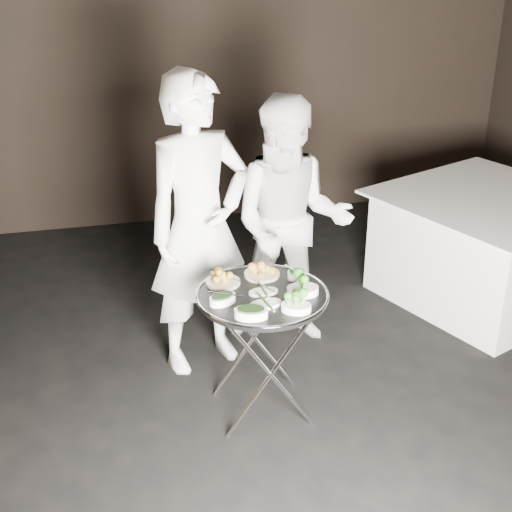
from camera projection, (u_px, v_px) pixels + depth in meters
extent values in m
cube|color=black|center=(311.00, 445.00, 4.03)|extent=(6.00, 7.00, 0.05)
cube|color=black|center=(200.00, 62.00, 6.48)|extent=(6.00, 0.05, 3.00)
cylinder|color=silver|center=(271.00, 375.00, 3.96)|extent=(0.52, 0.02, 0.77)
cylinder|color=silver|center=(271.00, 375.00, 3.96)|extent=(0.52, 0.02, 0.77)
cylinder|color=silver|center=(254.00, 338.00, 4.31)|extent=(0.52, 0.02, 0.77)
cylinder|color=silver|center=(254.00, 338.00, 4.31)|extent=(0.52, 0.02, 0.77)
cylinder|color=silver|center=(223.00, 306.00, 3.93)|extent=(0.02, 0.44, 0.02)
cylinder|color=silver|center=(300.00, 297.00, 4.03)|extent=(0.02, 0.44, 0.02)
cylinder|color=black|center=(262.00, 296.00, 3.96)|extent=(0.73, 0.73, 0.03)
torus|color=silver|center=(262.00, 294.00, 3.96)|extent=(0.74, 0.74, 0.02)
cylinder|color=beige|center=(223.00, 282.00, 4.07)|extent=(0.20, 0.20, 0.02)
cylinder|color=beige|center=(262.00, 274.00, 4.16)|extent=(0.21, 0.21, 0.02)
cylinder|color=white|center=(297.00, 275.00, 4.12)|extent=(0.11, 0.11, 0.04)
cylinder|color=silver|center=(225.00, 276.00, 4.04)|extent=(0.14, 0.15, 0.01)
cylinder|color=silver|center=(262.00, 268.00, 4.13)|extent=(0.05, 0.20, 0.01)
cylinder|color=silver|center=(296.00, 271.00, 4.10)|extent=(0.08, 0.19, 0.01)
cylinder|color=silver|center=(225.00, 294.00, 3.85)|extent=(0.18, 0.10, 0.01)
cylinder|color=silver|center=(303.00, 285.00, 3.94)|extent=(0.11, 0.18, 0.01)
cylinder|color=silver|center=(262.00, 285.00, 3.94)|extent=(0.10, 0.18, 0.01)
imported|color=white|center=(199.00, 227.00, 4.38)|extent=(0.82, 0.68, 1.92)
imported|color=white|center=(290.00, 224.00, 4.70)|extent=(0.98, 0.86, 1.71)
cube|color=silver|center=(485.00, 249.00, 5.43)|extent=(1.27, 1.27, 0.80)
cube|color=silver|center=(493.00, 199.00, 5.25)|extent=(1.43, 1.43, 0.02)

